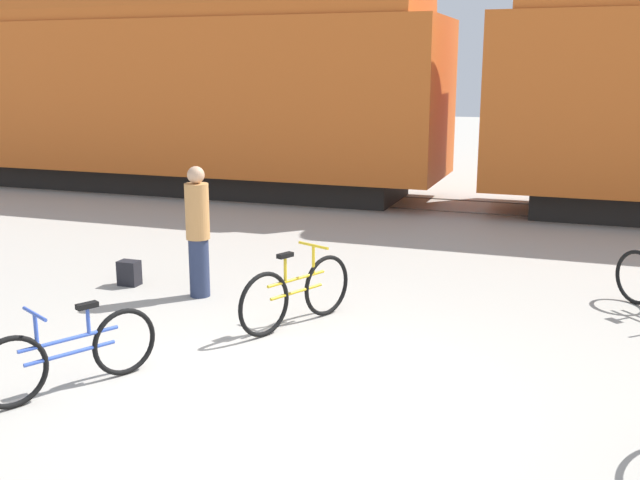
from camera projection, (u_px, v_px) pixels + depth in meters
ground_plane at (290, 391)px, 6.89m from camera, size 80.00×80.00×0.00m
freight_train at (468, 72)px, 15.42m from camera, size 51.19×3.01×5.37m
rail_near at (457, 212)px, 15.39m from camera, size 63.19×0.07×0.01m
rail_far at (468, 200)px, 16.71m from camera, size 63.19×0.07×0.01m
bicycle_yellow at (297, 293)px, 8.56m from camera, size 0.75×1.61×0.92m
bicycle_blue at (71, 354)px, 6.83m from camera, size 0.85×1.57×0.82m
person_in_tan at (198, 231)px, 9.56m from camera, size 0.31×0.31×1.70m
backpack at (129, 273)px, 10.21m from camera, size 0.28×0.20×0.34m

